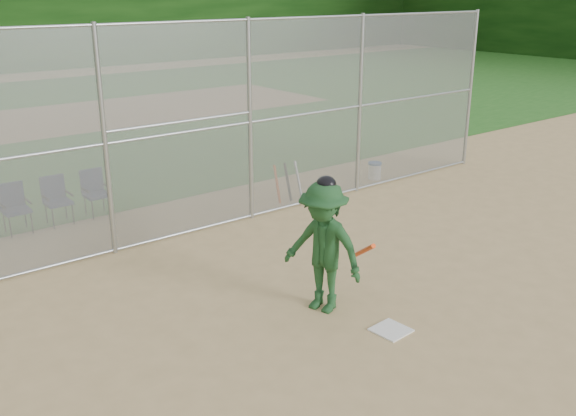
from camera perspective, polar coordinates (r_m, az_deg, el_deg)
ground at (r=9.27m, az=9.73°, el=-10.45°), size 100.00×100.00×0.00m
grass_strip at (r=24.52m, az=-23.10°, el=6.89°), size 100.00×100.00×0.00m
dirt_patch_far at (r=24.52m, az=-23.10°, el=6.90°), size 24.00×24.00×0.00m
backstop_fence at (r=12.23m, az=-7.29°, el=7.32°), size 16.09×0.09×4.00m
home_plate at (r=9.18m, az=9.13°, el=-10.66°), size 0.50×0.50×0.02m
batter_at_plate at (r=9.23m, az=3.15°, el=-3.48°), size 1.10×1.47×2.04m
water_cooler at (r=16.08m, az=7.71°, el=3.32°), size 0.34×0.34×0.43m
spare_bats at (r=14.29m, az=-0.02°, el=2.34°), size 0.66×0.32×0.84m
chair_3 at (r=13.38m, az=-23.01°, el=-0.11°), size 0.54×0.52×0.96m
chair_4 at (r=13.59m, az=-19.76°, el=0.57°), size 0.54×0.52×0.96m
chair_5 at (r=13.84m, az=-16.62°, el=1.23°), size 0.54×0.52×0.96m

